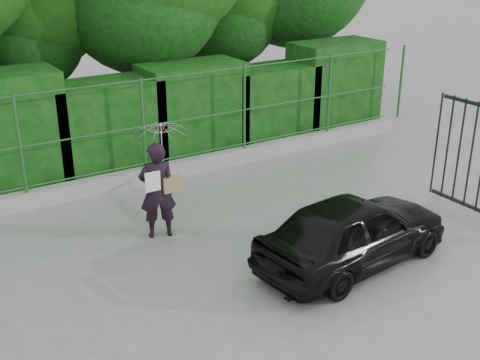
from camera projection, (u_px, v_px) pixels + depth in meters
ground at (254, 293)px, 8.22m from camera, size 80.00×80.00×0.00m
kerb at (127, 179)px, 11.70m from camera, size 14.00×0.25×0.30m
fence at (134, 126)px, 11.41m from camera, size 14.13×0.06×1.80m
hedge at (108, 124)px, 12.20m from camera, size 14.20×1.20×2.28m
woman at (161, 164)px, 9.43m from camera, size 0.91×0.86×1.88m
car at (353, 230)px, 8.78m from camera, size 3.31×1.62×1.09m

